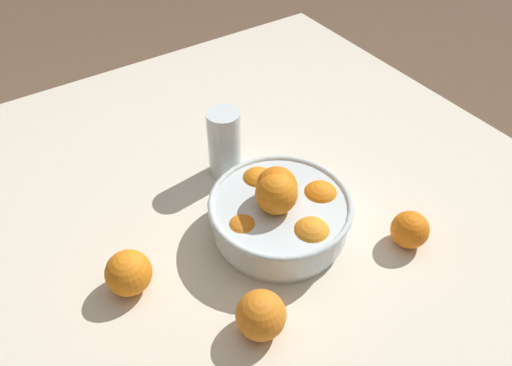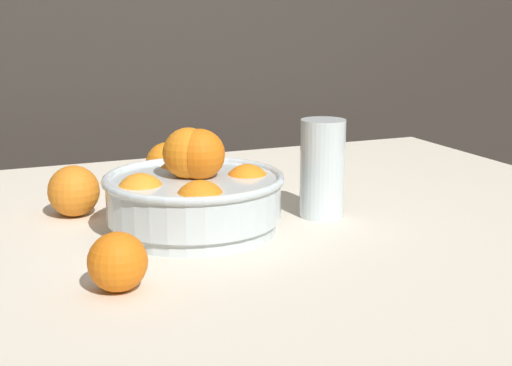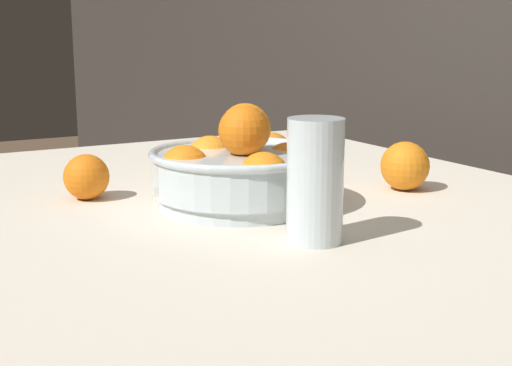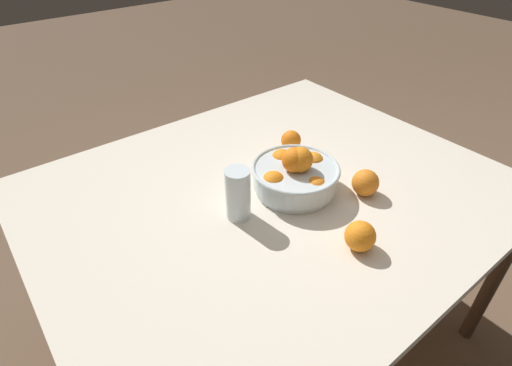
# 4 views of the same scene
# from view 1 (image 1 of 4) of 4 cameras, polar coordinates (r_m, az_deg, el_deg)

# --- Properties ---
(dining_table) EXTENTS (1.43, 1.18, 0.77)m
(dining_table) POSITION_cam_1_polar(r_m,az_deg,el_deg) (1.08, 3.07, -5.14)
(dining_table) COLOR beige
(dining_table) RESTS_ON ground_plane
(fruit_bowl) EXTENTS (0.27, 0.27, 0.16)m
(fruit_bowl) POSITION_cam_1_polar(r_m,az_deg,el_deg) (0.94, 2.84, -3.41)
(fruit_bowl) COLOR silver
(fruit_bowl) RESTS_ON dining_table
(juice_glass) EXTENTS (0.07, 0.07, 0.16)m
(juice_glass) POSITION_cam_1_polar(r_m,az_deg,el_deg) (1.07, -3.59, 4.12)
(juice_glass) COLOR #F4A314
(juice_glass) RESTS_ON dining_table
(orange_loose_near_bowl) EXTENTS (0.08, 0.08, 0.08)m
(orange_loose_near_bowl) POSITION_cam_1_polar(r_m,az_deg,el_deg) (0.90, -14.35, -9.92)
(orange_loose_near_bowl) COLOR orange
(orange_loose_near_bowl) RESTS_ON dining_table
(orange_loose_front) EXTENTS (0.07, 0.07, 0.07)m
(orange_loose_front) POSITION_cam_1_polar(r_m,az_deg,el_deg) (0.98, 17.17, -5.12)
(orange_loose_front) COLOR orange
(orange_loose_front) RESTS_ON dining_table
(orange_loose_aside) EXTENTS (0.08, 0.08, 0.08)m
(orange_loose_aside) POSITION_cam_1_polar(r_m,az_deg,el_deg) (0.82, 0.56, -14.86)
(orange_loose_aside) COLOR orange
(orange_loose_aside) RESTS_ON dining_table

